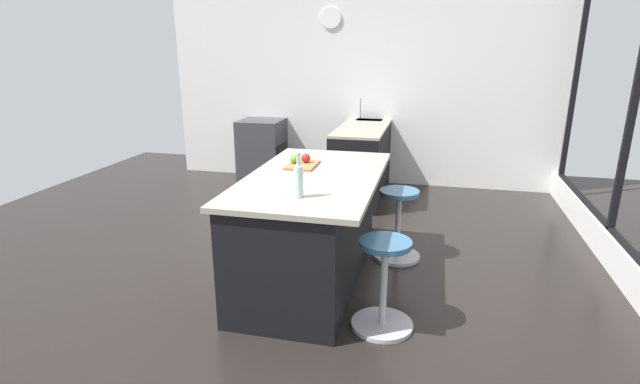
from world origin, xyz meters
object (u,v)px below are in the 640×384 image
Objects in this scene: oven_range at (262,151)px; stool_by_window at (398,226)px; apple_red at (306,158)px; cutting_board at (302,165)px; water_bottle at (299,180)px; stool_middle at (384,287)px; apple_green at (294,159)px; kitchen_island at (309,227)px.

stool_by_window is (2.26, 2.15, -0.13)m from oven_range.
apple_red reaches higher than stool_by_window.
water_bottle is at bearing 14.04° from cutting_board.
oven_range is 4.07m from stool_middle.
oven_range is 11.96× the size of apple_green.
stool_by_window is at bearing 180.00° from stool_middle.
apple_red is at bearing -161.70° from kitchen_island.
kitchen_island is 6.10× the size of water_bottle.
stool_by_window is at bearing 130.75° from kitchen_island.
water_bottle reaches higher than kitchen_island.
kitchen_island is at bearing -130.75° from stool_middle.
apple_green reaches higher than oven_range.
apple_green is (-0.28, -0.20, 0.51)m from kitchen_island.
stool_by_window is 1.83× the size of cutting_board.
apple_green is at bearing 25.85° from oven_range.
apple_green is (2.58, 1.25, 0.53)m from oven_range.
kitchen_island is 0.62m from apple_red.
kitchen_island is 25.55× the size of apple_green.
stool_by_window is 8.86× the size of apple_green.
oven_range reaches higher than stool_by_window.
cutting_board is at bearing 27.10° from oven_range.
stool_middle is (0.60, 0.70, -0.15)m from kitchen_island.
stool_by_window is 8.31× the size of apple_red.
stool_by_window is at bearing 152.94° from water_bottle.
apple_green is at bearing -70.28° from stool_by_window.
kitchen_island is at bearing -171.39° from water_bottle.
oven_range is at bearing -148.18° from stool_middle.
kitchen_island is at bearing 35.70° from apple_green.
apple_green is 0.10m from apple_red.
oven_range is 2.85× the size of water_bottle.
kitchen_island is 0.83m from water_bottle.
apple_red is (-0.05, 0.02, 0.05)m from cutting_board.
apple_green is at bearing -65.84° from apple_red.
apple_green reaches higher than kitchen_island.
stool_middle is at bearing 41.07° from apple_red.
apple_green is at bearing -144.30° from kitchen_island.
water_bottle is (0.86, 0.21, 0.11)m from cutting_board.
kitchen_island reaches higher than oven_range.
kitchen_island is 0.93m from stool_middle.
stool_middle is 2.11× the size of water_bottle.
oven_range is at bearing -152.90° from cutting_board.
apple_green is (-0.88, -0.90, 0.67)m from stool_middle.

